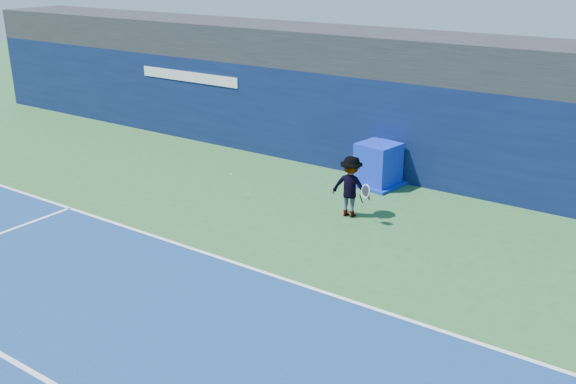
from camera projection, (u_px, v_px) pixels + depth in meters
The scene contains 8 objects.
ground at pixel (106, 311), 12.33m from camera, with size 80.00×80.00×0.00m, color #2B602F.
baseline at pixel (209, 254), 14.64m from camera, with size 24.00×0.10×0.01m, color white.
service_line at pixel (12, 361), 10.79m from camera, with size 24.00×0.10×0.01m, color white.
stadium_band at pixel (386, 52), 19.95m from camera, with size 36.00×3.00×1.20m, color #222227.
back_wall_assembly at pixel (367, 124), 19.91m from camera, with size 36.00×1.03×3.00m.
equipment_cart at pixel (378, 166), 18.92m from camera, with size 1.52×1.52×1.28m.
tennis_player at pixel (351, 187), 16.57m from camera, with size 1.30×0.75×1.62m.
tennis_ball at pixel (231, 175), 17.82m from camera, with size 0.06×0.06×0.06m.
Camera 1 is at (9.03, -6.86, 6.41)m, focal length 40.00 mm.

